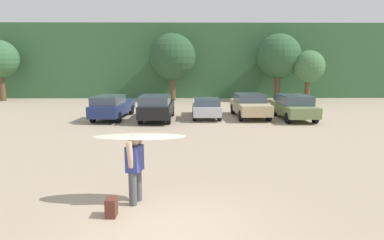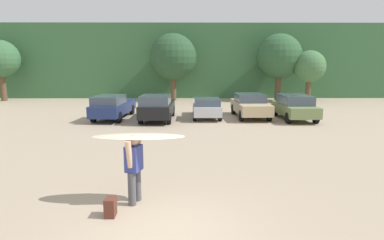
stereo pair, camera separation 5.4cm
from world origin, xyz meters
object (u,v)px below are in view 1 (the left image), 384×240
object	(u,v)px
parked_car_silver	(206,107)
parked_car_olive_green	(294,106)
parked_car_navy	(112,106)
parked_car_black	(157,107)
person_adult	(135,165)
backpack_dropped	(111,207)
surfboard_cream	(139,136)
parked_car_tan	(250,105)

from	to	relation	value
parked_car_silver	parked_car_olive_green	world-z (taller)	parked_car_olive_green
parked_car_navy	parked_car_black	bearing A→B (deg)	-98.37
parked_car_olive_green	person_adult	world-z (taller)	person_adult
parked_car_olive_green	backpack_dropped	xyz separation A→B (m)	(-8.44, -13.07, -0.59)
parked_car_silver	surfboard_cream	bearing A→B (deg)	169.89
parked_car_black	surfboard_cream	world-z (taller)	surfboard_cream
person_adult	surfboard_cream	bearing A→B (deg)	-142.14
parked_car_silver	parked_car_tan	xyz separation A→B (m)	(2.84, 0.12, 0.11)
parked_car_navy	person_adult	bearing A→B (deg)	-160.37
parked_car_silver	backpack_dropped	distance (m)	14.09
surfboard_cream	parked_car_tan	bearing A→B (deg)	-112.23
parked_car_navy	parked_car_tan	bearing A→B (deg)	-82.56
parked_car_navy	surfboard_cream	distance (m)	13.13
parked_car_navy	parked_car_black	distance (m)	2.95
parked_car_olive_green	person_adult	xyz separation A→B (m)	(-7.99, -12.31, 0.19)
parked_car_tan	person_adult	world-z (taller)	person_adult
parked_car_tan	person_adult	xyz separation A→B (m)	(-5.37, -13.12, 0.21)
parked_car_silver	parked_car_olive_green	distance (m)	5.51
person_adult	backpack_dropped	world-z (taller)	person_adult
parked_car_navy	surfboard_cream	bearing A→B (deg)	-159.79
parked_car_black	backpack_dropped	bearing A→B (deg)	-178.02
parked_car_navy	person_adult	world-z (taller)	person_adult
backpack_dropped	parked_car_black	bearing A→B (deg)	90.54
parked_car_navy	parked_car_silver	bearing A→B (deg)	-82.28
parked_car_black	parked_car_silver	bearing A→B (deg)	-70.64
parked_car_navy	parked_car_silver	world-z (taller)	parked_car_navy
person_adult	backpack_dropped	bearing A→B (deg)	75.92
parked_car_silver	backpack_dropped	world-z (taller)	parked_car_silver
parked_car_tan	parked_car_black	bearing A→B (deg)	98.36
surfboard_cream	backpack_dropped	size ratio (longest dim) A/B	5.23
parked_car_olive_green	backpack_dropped	distance (m)	15.57
parked_car_tan	parked_car_olive_green	bearing A→B (deg)	-109.62
surfboard_cream	parked_car_black	bearing A→B (deg)	-87.06
person_adult	parked_car_olive_green	bearing A→B (deg)	-106.47
parked_car_tan	parked_car_olive_green	size ratio (longest dim) A/B	1.05
parked_car_navy	backpack_dropped	world-z (taller)	parked_car_navy
parked_car_olive_green	backpack_dropped	bearing A→B (deg)	145.59
parked_car_olive_green	surfboard_cream	world-z (taller)	surfboard_cream
parked_car_black	parked_car_tan	size ratio (longest dim) A/B	1.03
parked_car_olive_green	parked_car_black	bearing A→B (deg)	90.50
parked_car_silver	parked_car_olive_green	bearing A→B (deg)	-96.83
parked_car_olive_green	surfboard_cream	size ratio (longest dim) A/B	1.77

